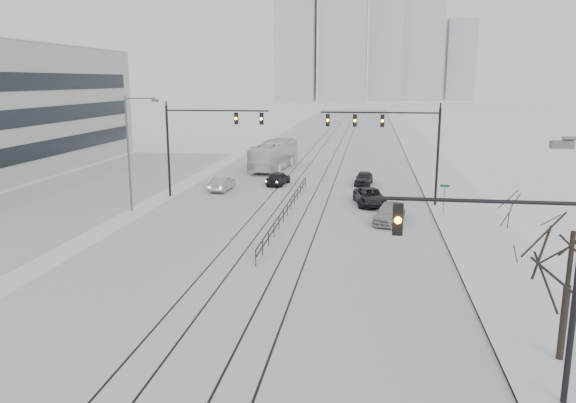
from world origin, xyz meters
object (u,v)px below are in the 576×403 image
object	(u,v)px
sedan_sb_inner	(278,178)
sedan_nb_front	(370,197)
sedan_nb_far	(364,178)
bare_tree	(572,245)
box_truck	(274,155)
traffic_mast_near	(522,268)
sedan_nb_right	(390,213)
sedan_sb_outer	(222,184)

from	to	relation	value
sedan_sb_inner	sedan_nb_front	world-z (taller)	sedan_nb_front
sedan_nb_far	bare_tree	bearing A→B (deg)	-71.64
sedan_nb_far	box_truck	world-z (taller)	box_truck
bare_tree	sedan_nb_far	bearing A→B (deg)	102.31
traffic_mast_near	sedan_nb_right	size ratio (longest dim) A/B	1.51
traffic_mast_near	sedan_sb_outer	distance (m)	37.93
sedan_sb_outer	sedan_nb_far	size ratio (longest dim) A/B	1.03
box_truck	sedan_nb_right	bearing A→B (deg)	125.15
traffic_mast_near	sedan_nb_far	size ratio (longest dim) A/B	1.80
sedan_sb_inner	sedan_sb_outer	size ratio (longest dim) A/B	0.99
sedan_nb_front	sedan_nb_right	xyz separation A→B (m)	(1.45, -5.72, -0.01)
sedan_nb_front	box_truck	size ratio (longest dim) A/B	0.43
sedan_sb_outer	sedan_nb_far	distance (m)	13.98
sedan_nb_right	sedan_nb_front	bearing A→B (deg)	114.43
bare_tree	sedan_sb_inner	size ratio (longest dim) A/B	1.54
sedan_sb_inner	box_truck	size ratio (longest dim) A/B	0.35
sedan_sb_inner	box_truck	bearing A→B (deg)	-69.41
bare_tree	sedan_sb_outer	distance (m)	36.65
traffic_mast_near	sedan_sb_inner	world-z (taller)	traffic_mast_near
sedan_nb_right	sedan_nb_far	distance (m)	15.00
sedan_nb_far	sedan_nb_front	bearing A→B (deg)	-80.07
bare_tree	sedan_sb_outer	xyz separation A→B (m)	(-20.69, 30.00, -3.83)
sedan_sb_outer	bare_tree	bearing A→B (deg)	128.66
traffic_mast_near	bare_tree	size ratio (longest dim) A/B	1.15
sedan_sb_inner	sedan_nb_far	bearing A→B (deg)	-162.39
bare_tree	sedan_sb_outer	size ratio (longest dim) A/B	1.52
traffic_mast_near	sedan_nb_far	xyz separation A→B (m)	(-5.22, 37.99, -3.90)
sedan_nb_right	sedan_nb_far	bearing A→B (deg)	108.14
traffic_mast_near	sedan_sb_inner	xyz separation A→B (m)	(-13.58, 36.68, -3.89)
sedan_nb_front	sedan_nb_right	size ratio (longest dim) A/B	1.05
sedan_nb_front	sedan_nb_right	distance (m)	5.90
sedan_sb_inner	bare_tree	bearing A→B (deg)	124.10
sedan_sb_inner	traffic_mast_near	bearing A→B (deg)	119.02
sedan_sb_inner	box_truck	distance (m)	10.31
bare_tree	box_truck	bearing A→B (deg)	112.49
traffic_mast_near	sedan_nb_right	distance (m)	23.67
traffic_mast_near	sedan_nb_front	xyz separation A→B (m)	(-4.60, 28.86, -3.88)
sedan_sb_inner	sedan_nb_right	world-z (taller)	sedan_sb_inner
sedan_nb_right	sedan_nb_far	xyz separation A→B (m)	(-2.07, 14.85, -0.01)
sedan_nb_front	box_truck	distance (m)	21.05
sedan_nb_front	box_truck	xyz separation A→B (m)	(-11.09, 17.87, 0.92)
sedan_nb_front	sedan_sb_inner	bearing A→B (deg)	129.72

